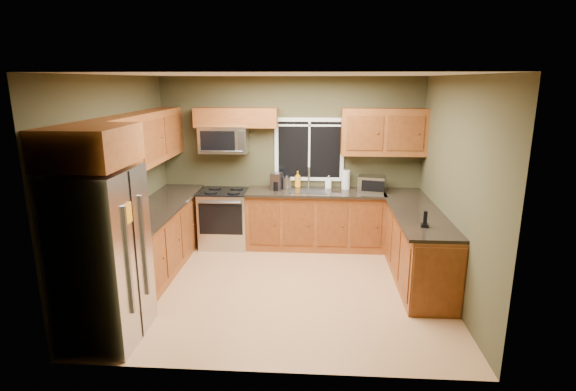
# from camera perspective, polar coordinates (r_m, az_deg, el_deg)

# --- Properties ---
(floor) EXTENTS (4.20, 4.20, 0.00)m
(floor) POSITION_cam_1_polar(r_m,az_deg,el_deg) (6.04, -0.70, -11.47)
(floor) COLOR #B07C4D
(floor) RESTS_ON ground
(ceiling) EXTENTS (4.20, 4.20, 0.00)m
(ceiling) POSITION_cam_1_polar(r_m,az_deg,el_deg) (5.43, -0.79, 15.10)
(ceiling) COLOR white
(ceiling) RESTS_ON back_wall
(back_wall) EXTENTS (4.20, 0.00, 4.20)m
(back_wall) POSITION_cam_1_polar(r_m,az_deg,el_deg) (7.34, 0.35, 4.34)
(back_wall) COLOR #3E3B23
(back_wall) RESTS_ON ground
(front_wall) EXTENTS (4.20, 0.00, 4.20)m
(front_wall) POSITION_cam_1_polar(r_m,az_deg,el_deg) (3.86, -2.82, -5.05)
(front_wall) COLOR #3E3B23
(front_wall) RESTS_ON ground
(left_wall) EXTENTS (0.00, 3.60, 3.60)m
(left_wall) POSITION_cam_1_polar(r_m,az_deg,el_deg) (6.11, -20.79, 1.33)
(left_wall) COLOR #3E3B23
(left_wall) RESTS_ON ground
(right_wall) EXTENTS (0.00, 3.60, 3.60)m
(right_wall) POSITION_cam_1_polar(r_m,az_deg,el_deg) (5.81, 20.37, 0.73)
(right_wall) COLOR #3E3B23
(right_wall) RESTS_ON ground
(window) EXTENTS (1.12, 0.03, 1.02)m
(window) POSITION_cam_1_polar(r_m,az_deg,el_deg) (7.28, 2.71, 5.85)
(window) COLOR white
(window) RESTS_ON back_wall
(base_cabinets_left) EXTENTS (0.60, 2.65, 0.90)m
(base_cabinets_left) POSITION_cam_1_polar(r_m,az_deg,el_deg) (6.66, -16.08, -5.31)
(base_cabinets_left) COLOR brown
(base_cabinets_left) RESTS_ON ground
(countertop_left) EXTENTS (0.65, 2.65, 0.04)m
(countertop_left) POSITION_cam_1_polar(r_m,az_deg,el_deg) (6.52, -16.16, -1.43)
(countertop_left) COLOR black
(countertop_left) RESTS_ON base_cabinets_left
(base_cabinets_back) EXTENTS (2.17, 0.60, 0.90)m
(base_cabinets_back) POSITION_cam_1_polar(r_m,az_deg,el_deg) (7.25, 3.47, -3.15)
(base_cabinets_back) COLOR brown
(base_cabinets_back) RESTS_ON ground
(countertop_back) EXTENTS (2.17, 0.65, 0.04)m
(countertop_back) POSITION_cam_1_polar(r_m,az_deg,el_deg) (7.10, 3.53, 0.41)
(countertop_back) COLOR black
(countertop_back) RESTS_ON base_cabinets_back
(base_cabinets_peninsula) EXTENTS (0.60, 2.52, 0.90)m
(base_cabinets_peninsula) POSITION_cam_1_polar(r_m,az_deg,el_deg) (6.49, 15.80, -5.82)
(base_cabinets_peninsula) COLOR brown
(base_cabinets_peninsula) RESTS_ON ground
(countertop_peninsula) EXTENTS (0.65, 2.50, 0.04)m
(countertop_peninsula) POSITION_cam_1_polar(r_m,az_deg,el_deg) (6.35, 15.85, -1.81)
(countertop_peninsula) COLOR black
(countertop_peninsula) RESTS_ON base_cabinets_peninsula
(upper_cabinets_left) EXTENTS (0.33, 2.65, 0.72)m
(upper_cabinets_left) POSITION_cam_1_polar(r_m,az_deg,el_deg) (6.39, -18.11, 6.75)
(upper_cabinets_left) COLOR brown
(upper_cabinets_left) RESTS_ON left_wall
(upper_cabinets_back_left) EXTENTS (1.30, 0.33, 0.30)m
(upper_cabinets_back_left) POSITION_cam_1_polar(r_m,az_deg,el_deg) (7.19, -6.61, 9.82)
(upper_cabinets_back_left) COLOR brown
(upper_cabinets_back_left) RESTS_ON back_wall
(upper_cabinets_back_right) EXTENTS (1.30, 0.33, 0.72)m
(upper_cabinets_back_right) POSITION_cam_1_polar(r_m,az_deg,el_deg) (7.17, 12.04, 7.90)
(upper_cabinets_back_right) COLOR brown
(upper_cabinets_back_right) RESTS_ON back_wall
(upper_cabinet_over_fridge) EXTENTS (0.72, 0.90, 0.38)m
(upper_cabinet_over_fridge) POSITION_cam_1_polar(r_m,az_deg,el_deg) (4.69, -23.95, 5.77)
(upper_cabinet_over_fridge) COLOR brown
(upper_cabinet_over_fridge) RESTS_ON left_wall
(refrigerator) EXTENTS (0.74, 0.90, 1.80)m
(refrigerator) POSITION_cam_1_polar(r_m,az_deg,el_deg) (4.96, -22.61, -7.21)
(refrigerator) COLOR #B7B7BC
(refrigerator) RESTS_ON ground
(range) EXTENTS (0.76, 0.69, 0.94)m
(range) POSITION_cam_1_polar(r_m,az_deg,el_deg) (7.37, -8.01, -2.83)
(range) COLOR #B7B7BC
(range) RESTS_ON ground
(microwave) EXTENTS (0.76, 0.41, 0.42)m
(microwave) POSITION_cam_1_polar(r_m,az_deg,el_deg) (7.23, -8.14, 7.08)
(microwave) COLOR #B7B7BC
(microwave) RESTS_ON back_wall
(sink) EXTENTS (0.60, 0.42, 0.36)m
(sink) POSITION_cam_1_polar(r_m,az_deg,el_deg) (7.11, 2.61, 0.71)
(sink) COLOR slate
(sink) RESTS_ON countertop_back
(toaster_oven) EXTENTS (0.46, 0.40, 0.25)m
(toaster_oven) POSITION_cam_1_polar(r_m,az_deg,el_deg) (7.13, 10.58, 1.46)
(toaster_oven) COLOR #B7B7BC
(toaster_oven) RESTS_ON countertop_back
(coffee_maker) EXTENTS (0.21, 0.25, 0.27)m
(coffee_maker) POSITION_cam_1_polar(r_m,az_deg,el_deg) (7.15, -1.44, 1.74)
(coffee_maker) COLOR slate
(coffee_maker) RESTS_ON countertop_back
(kettle) EXTENTS (0.17, 0.17, 0.24)m
(kettle) POSITION_cam_1_polar(r_m,az_deg,el_deg) (7.17, -0.17, 1.65)
(kettle) COLOR #B7B7BC
(kettle) RESTS_ON countertop_back
(paper_towel_roll) EXTENTS (0.14, 0.14, 0.33)m
(paper_towel_roll) POSITION_cam_1_polar(r_m,az_deg,el_deg) (7.26, 7.35, 2.01)
(paper_towel_roll) COLOR white
(paper_towel_roll) RESTS_ON countertop_back
(soap_bottle_a) EXTENTS (0.12, 0.12, 0.27)m
(soap_bottle_a) POSITION_cam_1_polar(r_m,az_deg,el_deg) (7.29, 1.24, 2.06)
(soap_bottle_a) COLOR orange
(soap_bottle_a) RESTS_ON countertop_back
(soap_bottle_b) EXTENTS (0.11, 0.11, 0.20)m
(soap_bottle_b) POSITION_cam_1_polar(r_m,az_deg,el_deg) (7.29, 5.19, 1.74)
(soap_bottle_b) COLOR white
(soap_bottle_b) RESTS_ON countertop_back
(soap_bottle_c) EXTENTS (0.17, 0.17, 0.19)m
(soap_bottle_c) POSITION_cam_1_polar(r_m,az_deg,el_deg) (7.22, -1.72, 1.59)
(soap_bottle_c) COLOR white
(soap_bottle_c) RESTS_ON countertop_back
(cordless_phone) EXTENTS (0.10, 0.10, 0.20)m
(cordless_phone) POSITION_cam_1_polar(r_m,az_deg,el_deg) (5.59, 16.99, -3.26)
(cordless_phone) COLOR black
(cordless_phone) RESTS_ON countertop_peninsula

